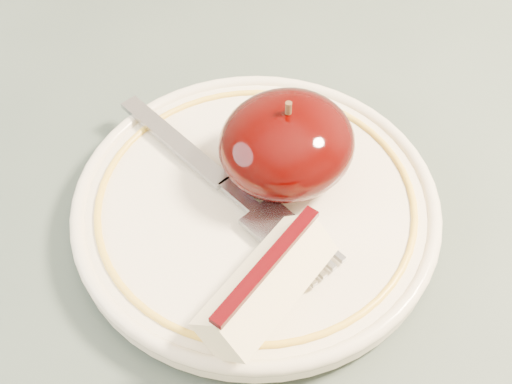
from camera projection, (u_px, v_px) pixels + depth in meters
plate at (256, 206)px, 0.44m from camera, size 0.23×0.23×0.02m
apple_half at (287, 144)px, 0.43m from camera, size 0.08×0.08×0.06m
apple_wedge at (266, 284)px, 0.38m from camera, size 0.09×0.06×0.04m
fork at (226, 184)px, 0.44m from camera, size 0.04×0.19×0.00m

